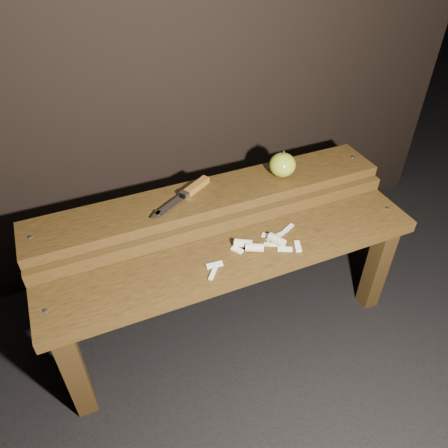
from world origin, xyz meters
name	(u,v)px	position (x,y,z in m)	size (l,w,h in m)	color
ground	(230,327)	(0.00, 0.00, 0.00)	(60.00, 60.00, 0.00)	black
bench_front_tier	(239,271)	(0.00, -0.06, 0.35)	(1.20, 0.20, 0.42)	black
bench_rear_tier	(212,214)	(0.00, 0.17, 0.41)	(1.20, 0.21, 0.50)	black
apple	(282,165)	(0.26, 0.17, 0.54)	(0.09, 0.09, 0.09)	olive
knife	(190,191)	(-0.06, 0.19, 0.51)	(0.24, 0.15, 0.02)	brown
apple_scraps	(259,244)	(0.07, -0.05, 0.43)	(0.34, 0.13, 0.03)	beige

